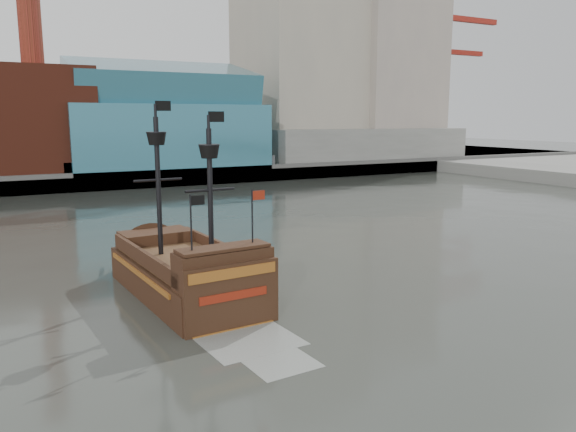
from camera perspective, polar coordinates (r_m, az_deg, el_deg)
ground at (r=25.66m, az=10.96°, el=-13.20°), size 400.00×400.00×0.00m
promenade_far at (r=111.54m, az=-20.42°, el=4.69°), size 220.00×60.00×2.00m
seawall at (r=82.51m, az=-17.54°, el=3.42°), size 220.00×1.00×2.60m
skyline at (r=105.71m, az=-17.71°, el=17.40°), size 149.00×45.00×62.00m
crane_a at (r=137.49m, az=15.27°, el=13.40°), size 22.50×4.00×32.25m
crane_b at (r=151.15m, az=15.25°, el=11.71°), size 19.10×4.00×26.25m
pirate_ship at (r=32.38m, az=-10.29°, el=-6.25°), size 5.79×15.96×11.75m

